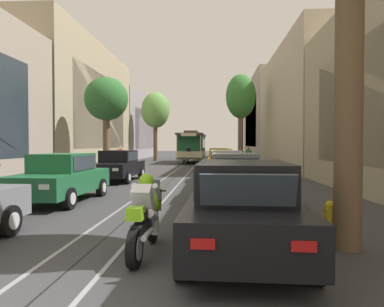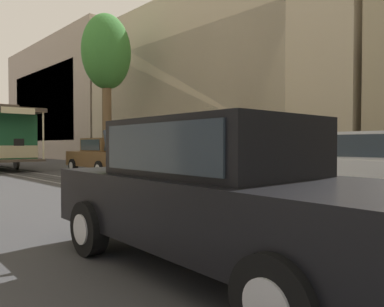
{
  "view_description": "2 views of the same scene",
  "coord_description": "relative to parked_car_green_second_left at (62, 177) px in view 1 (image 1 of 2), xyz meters",
  "views": [
    {
      "loc": [
        2.15,
        -3.27,
        1.87
      ],
      "look_at": [
        0.42,
        26.25,
        1.14
      ],
      "focal_mm": 32.95,
      "sensor_mm": 36.0,
      "label": 1
    },
    {
      "loc": [
        -5.58,
        11.99,
        1.31
      ],
      "look_at": [
        2.79,
        20.94,
        1.0
      ],
      "focal_mm": 34.13,
      "sensor_mm": 36.0,
      "label": 2
    }
  ],
  "objects": [
    {
      "name": "parked_car_black_mid_left",
      "position": [
        0.09,
        6.61,
        0.0
      ],
      "size": [
        2.12,
        4.41,
        1.58
      ],
      "color": "black",
      "rests_on": "ground"
    },
    {
      "name": "parked_car_green_second_left",
      "position": [
        0.0,
        0.0,
        0.0
      ],
      "size": [
        2.09,
        4.4,
        1.58
      ],
      "color": "#1E6038",
      "rests_on": "ground"
    },
    {
      "name": "trolley_track_rails",
      "position": [
        2.81,
        19.08,
        -0.79
      ],
      "size": [
        1.14,
        66.18,
        0.01
      ],
      "color": "gray",
      "rests_on": "ground"
    },
    {
      "name": "ground_plane",
      "position": [
        2.81,
        15.27,
        -0.8
      ],
      "size": [
        160.0,
        160.0,
        0.0
      ],
      "primitive_type": "plane",
      "color": "#38383A"
    },
    {
      "name": "parked_car_grey_second_right",
      "position": [
        5.69,
        0.79,
        0.0
      ],
      "size": [
        2.0,
        4.36,
        1.58
      ],
      "color": "slate",
      "rests_on": "ground"
    },
    {
      "name": "street_tree_kerb_right_second",
      "position": [
        7.59,
        21.97,
        5.43
      ],
      "size": [
        2.79,
        2.36,
        8.49
      ],
      "color": "brown",
      "rests_on": "ground"
    },
    {
      "name": "parked_car_white_mid_right",
      "position": [
        5.63,
        6.94,
        0.0
      ],
      "size": [
        2.04,
        4.38,
        1.58
      ],
      "color": "silver",
      "rests_on": "ground"
    },
    {
      "name": "building_facade_left",
      "position": [
        -7.1,
        18.95,
        3.77
      ],
      "size": [
        5.67,
        57.88,
        10.56
      ],
      "color": "gray",
      "rests_on": "ground"
    },
    {
      "name": "parked_car_brown_fifth_right",
      "position": [
        5.5,
        18.57,
        0.0
      ],
      "size": [
        2.13,
        4.42,
        1.58
      ],
      "color": "brown",
      "rests_on": "ground"
    },
    {
      "name": "pedestrian_on_left_pavement",
      "position": [
        -3.46,
        20.35,
        0.17
      ],
      "size": [
        0.55,
        0.39,
        1.72
      ],
      "color": "black",
      "rests_on": "ground"
    },
    {
      "name": "parked_car_yellow_fourth_right",
      "position": [
        5.52,
        12.88,
        0.0
      ],
      "size": [
        2.05,
        4.38,
        1.58
      ],
      "color": "gold",
      "rests_on": "ground"
    },
    {
      "name": "street_tree_kerb_left_mid",
      "position": [
        -1.75,
        29.69,
        5.03
      ],
      "size": [
        3.29,
        2.85,
        8.0
      ],
      "color": "brown",
      "rests_on": "ground"
    },
    {
      "name": "pedestrian_on_right_pavement",
      "position": [
        8.24,
        21.04,
        0.15
      ],
      "size": [
        0.55,
        0.31,
        1.67
      ],
      "color": "black",
      "rests_on": "ground"
    },
    {
      "name": "street_tree_kerb_left_second",
      "position": [
        -1.79,
        10.76,
        3.89
      ],
      "size": [
        2.76,
        2.46,
        6.17
      ],
      "color": "brown",
      "rests_on": "ground"
    },
    {
      "name": "building_facade_right",
      "position": [
        13.04,
        22.07,
        4.04
      ],
      "size": [
        5.84,
        57.88,
        10.97
      ],
      "color": "tan",
      "rests_on": "ground"
    },
    {
      "name": "motorcycle_with_rider",
      "position": [
        3.8,
        -5.35,
        -0.15
      ],
      "size": [
        0.56,
        1.99,
        1.37
      ],
      "color": "black",
      "rests_on": "ground"
    },
    {
      "name": "parked_car_black_near_right",
      "position": [
        5.47,
        -5.22,
        0.0
      ],
      "size": [
        2.09,
        4.4,
        1.58
      ],
      "color": "black",
      "rests_on": "ground"
    },
    {
      "name": "pedestrian_crossing_far",
      "position": [
        -3.98,
        21.59,
        0.09
      ],
      "size": [
        0.55,
        0.3,
        1.57
      ],
      "color": "#4C4233",
      "rests_on": "ground"
    },
    {
      "name": "fire_hydrant",
      "position": [
        7.12,
        -4.68,
        -0.38
      ],
      "size": [
        0.4,
        0.22,
        0.84
      ],
      "color": "gold",
      "rests_on": "ground"
    },
    {
      "name": "cable_car_trolley",
      "position": [
        2.81,
        26.07,
        0.86
      ],
      "size": [
        2.71,
        9.16,
        3.28
      ],
      "color": "#1E5B38",
      "rests_on": "ground"
    }
  ]
}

